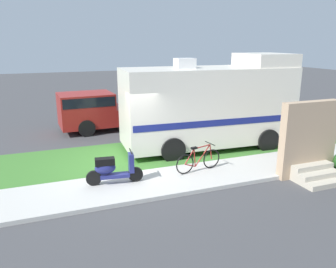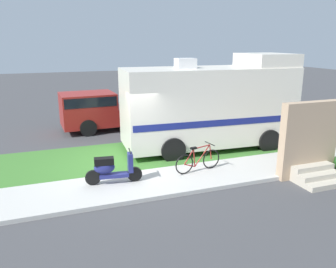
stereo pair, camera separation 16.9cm
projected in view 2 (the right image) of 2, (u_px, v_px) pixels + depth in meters
name	position (u px, v px, depth m)	size (l,w,h in m)	color
ground_plane	(127.00, 173.00, 10.93)	(80.00, 80.00, 0.00)	#424244
sidewalk	(136.00, 186.00, 9.83)	(24.00, 2.00, 0.12)	beige
grass_strip	(118.00, 157.00, 12.28)	(24.00, 3.40, 0.08)	#3D752D
motorhome_rv	(211.00, 105.00, 13.05)	(6.75, 2.74, 3.70)	silver
scooter	(112.00, 168.00, 9.74)	(1.66, 0.53, 0.97)	black
bicycle	(198.00, 160.00, 10.67)	(1.66, 0.52, 0.88)	black
pickup_truck_near	(107.00, 109.00, 16.20)	(5.54, 2.29, 1.83)	maroon
porch_steps	(310.00, 148.00, 10.33)	(2.00, 1.26, 2.40)	#BCB29E
bottle_green	(301.00, 163.00, 11.09)	(0.07, 0.07, 0.30)	#B2B2B7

